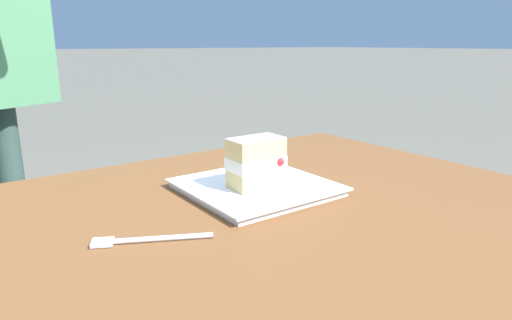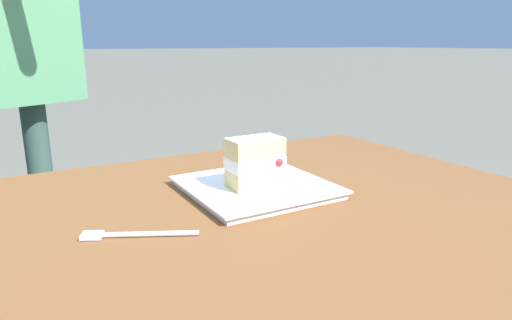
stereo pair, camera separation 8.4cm
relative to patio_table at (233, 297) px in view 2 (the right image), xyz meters
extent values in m
cylinder|color=brown|center=(0.59, 0.46, -0.29)|extent=(0.07, 0.07, 0.67)
cube|color=brown|center=(0.00, 0.00, 0.07)|extent=(1.30, 1.05, 0.04)
cube|color=white|center=(0.14, 0.18, 0.09)|extent=(0.25, 0.25, 0.01)
cube|color=white|center=(0.14, 0.18, 0.10)|extent=(0.26, 0.26, 0.00)
cube|color=#E0C17A|center=(0.13, 0.16, 0.12)|extent=(0.10, 0.06, 0.03)
cube|color=white|center=(0.13, 0.16, 0.15)|extent=(0.10, 0.06, 0.02)
sphere|color=red|center=(0.16, 0.14, 0.15)|extent=(0.02, 0.02, 0.02)
sphere|color=red|center=(0.13, 0.19, 0.15)|extent=(0.01, 0.01, 0.01)
cube|color=#E0C17A|center=(0.13, 0.16, 0.18)|extent=(0.10, 0.06, 0.03)
cube|color=white|center=(0.13, 0.16, 0.20)|extent=(0.10, 0.06, 0.00)
cylinder|color=silver|center=(-0.09, 0.08, 0.09)|extent=(0.13, 0.07, 0.01)
cube|color=silver|center=(-0.17, 0.12, 0.09)|extent=(0.04, 0.03, 0.01)
cylinder|color=#334B43|center=(-0.18, 1.01, -0.21)|extent=(0.07, 0.07, 0.81)
camera|label=1|loc=(-0.33, -0.48, 0.36)|focal=31.31mm
camera|label=2|loc=(-0.26, -0.52, 0.36)|focal=31.31mm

